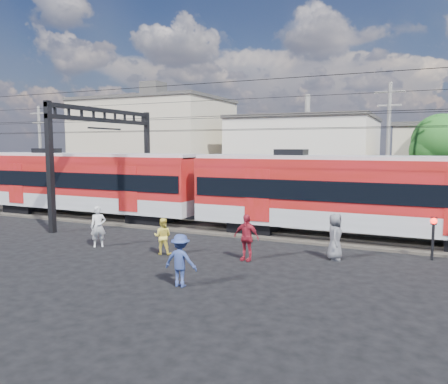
{
  "coord_description": "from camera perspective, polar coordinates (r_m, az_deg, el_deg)",
  "views": [
    {
      "loc": [
        7.98,
        -13.73,
        4.66
      ],
      "look_at": [
        -0.54,
        5.0,
        2.46
      ],
      "focal_mm": 35.0,
      "sensor_mm": 36.0,
      "label": 1
    }
  ],
  "objects": [
    {
      "name": "ground",
      "position": [
        16.55,
        -5.55,
        -10.29
      ],
      "size": [
        120.0,
        120.0,
        0.0
      ],
      "primitive_type": "plane",
      "color": "black",
      "rests_on": "ground"
    },
    {
      "name": "track_bed",
      "position": [
        23.6,
        4.24,
        -5.16
      ],
      "size": [
        70.0,
        3.4,
        0.12
      ],
      "primitive_type": "cube",
      "color": "#2D2823",
      "rests_on": "ground"
    },
    {
      "name": "rail_near",
      "position": [
        22.89,
        3.59,
        -5.21
      ],
      "size": [
        70.0,
        0.12,
        0.12
      ],
      "primitive_type": "cube",
      "color": "#59544C",
      "rests_on": "track_bed"
    },
    {
      "name": "rail_far",
      "position": [
        24.27,
        4.85,
        -4.57
      ],
      "size": [
        70.0,
        0.12,
        0.12
      ],
      "primitive_type": "cube",
      "color": "#59544C",
      "rests_on": "track_bed"
    },
    {
      "name": "commuter_train",
      "position": [
        22.01,
        17.26,
        -0.07
      ],
      "size": [
        50.3,
        3.08,
        4.17
      ],
      "color": "black",
      "rests_on": "ground"
    },
    {
      "name": "catenary",
      "position": [
        27.37,
        -13.06,
        6.93
      ],
      "size": [
        70.0,
        9.3,
        7.52
      ],
      "color": "black",
      "rests_on": "ground"
    },
    {
      "name": "building_west",
      "position": [
        45.25,
        -9.1,
        6.01
      ],
      "size": [
        14.28,
        10.2,
        9.3
      ],
      "color": "tan",
      "rests_on": "ground"
    },
    {
      "name": "building_midwest",
      "position": [
        41.95,
        10.73,
        4.61
      ],
      "size": [
        12.24,
        12.24,
        7.3
      ],
      "color": "beige",
      "rests_on": "ground"
    },
    {
      "name": "utility_pole_mid",
      "position": [
        28.8,
        20.62,
        5.45
      ],
      "size": [
        1.8,
        0.24,
        8.5
      ],
      "color": "slate",
      "rests_on": "ground"
    },
    {
      "name": "utility_pole_west",
      "position": [
        40.84,
        -22.87,
        5.08
      ],
      "size": [
        1.8,
        0.24,
        8.0
      ],
      "color": "slate",
      "rests_on": "ground"
    },
    {
      "name": "tree_near",
      "position": [
        31.85,
        26.76,
        5.45
      ],
      "size": [
        3.82,
        3.64,
        6.72
      ],
      "color": "#382619",
      "rests_on": "ground"
    },
    {
      "name": "pedestrian_a",
      "position": [
        20.98,
        -16.1,
        -4.37
      ],
      "size": [
        0.81,
        0.79,
        1.88
      ],
      "primitive_type": "imported",
      "rotation": [
        0.0,
        0.0,
        0.72
      ],
      "color": "silver",
      "rests_on": "ground"
    },
    {
      "name": "pedestrian_b",
      "position": [
        18.97,
        -8.01,
        -5.75
      ],
      "size": [
        0.91,
        0.8,
        1.58
      ],
      "primitive_type": "imported",
      "rotation": [
        0.0,
        0.0,
        3.45
      ],
      "color": "#E3CC47",
      "rests_on": "ground"
    },
    {
      "name": "pedestrian_c",
      "position": [
        14.67,
        -5.7,
        -8.88
      ],
      "size": [
        1.17,
        0.72,
        1.75
      ],
      "primitive_type": "imported",
      "rotation": [
        0.0,
        0.0,
        3.2
      ],
      "color": "navy",
      "rests_on": "ground"
    },
    {
      "name": "pedestrian_d",
      "position": [
        17.81,
        2.92,
        -5.94
      ],
      "size": [
        1.16,
        0.58,
        1.9
      ],
      "primitive_type": "imported",
      "rotation": [
        0.0,
        0.0,
        -0.1
      ],
      "color": "maroon",
      "rests_on": "ground"
    },
    {
      "name": "pedestrian_e",
      "position": [
        18.47,
        14.3,
        -5.67
      ],
      "size": [
        0.71,
        1.0,
        1.91
      ],
      "primitive_type": "imported",
      "rotation": [
        0.0,
        0.0,
        1.68
      ],
      "color": "#55555A",
      "rests_on": "ground"
    },
    {
      "name": "crossing_signal",
      "position": [
        19.66,
        25.67,
        -4.53
      ],
      "size": [
        0.26,
        0.26,
        1.79
      ],
      "color": "black",
      "rests_on": "ground"
    }
  ]
}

